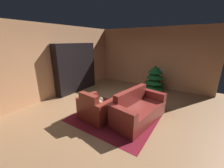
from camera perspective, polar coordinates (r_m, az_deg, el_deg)
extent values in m
plane|color=#976D49|center=(4.45, 0.00, -12.07)|extent=(8.10, 8.10, 0.00)
cube|color=tan|center=(7.01, 15.84, 10.32)|extent=(5.56, 0.06, 2.79)
cube|color=tan|center=(5.91, -23.06, 8.35)|extent=(0.06, 6.87, 2.79)
cube|color=maroon|center=(4.27, 1.16, -13.44)|extent=(2.34, 2.04, 0.01)
cube|color=black|center=(6.22, -13.68, 6.37)|extent=(0.03, 2.05, 2.09)
cube|color=black|center=(7.04, -8.56, 7.94)|extent=(0.35, 0.02, 2.09)
cube|color=black|center=(5.73, -22.20, 4.63)|extent=(0.35, 0.03, 2.09)
cube|color=black|center=(6.61, -14.01, -2.32)|extent=(0.33, 2.00, 0.03)
cube|color=black|center=(6.48, -14.28, 1.12)|extent=(0.33, 2.00, 0.03)
cube|color=black|center=(6.38, -14.55, 4.68)|extent=(0.33, 2.00, 0.02)
cube|color=black|center=(6.31, -14.84, 8.34)|extent=(0.33, 2.00, 0.02)
cube|color=black|center=(6.26, -15.14, 12.07)|extent=(0.33, 2.00, 0.02)
cube|color=black|center=(6.23, -15.45, 15.85)|extent=(0.33, 2.00, 0.03)
cube|color=black|center=(6.41, -15.59, 7.79)|extent=(0.05, 1.06, 0.66)
cube|color=black|center=(6.40, -15.44, 7.78)|extent=(0.03, 1.09, 0.69)
cube|color=#1A6E82|center=(7.24, -9.17, 0.97)|extent=(0.16, 0.04, 0.27)
cube|color=#7D518E|center=(7.19, -9.16, 0.64)|extent=(0.24, 0.03, 0.22)
cube|color=red|center=(7.16, -9.53, 0.98)|extent=(0.20, 0.04, 0.32)
cube|color=brown|center=(7.15, -9.78, 0.72)|extent=(0.18, 0.03, 0.27)
cube|color=#1A728D|center=(7.12, -10.05, 0.96)|extent=(0.16, 0.03, 0.35)
cube|color=#297548|center=(7.09, -10.27, 0.62)|extent=(0.17, 0.05, 0.29)
cube|color=#104192|center=(7.07, -10.52, 0.26)|extent=(0.17, 0.05, 0.22)
cube|color=#32804A|center=(7.00, -10.59, 0.36)|extent=(0.24, 0.03, 0.28)
cube|color=#0A7485|center=(7.12, -8.99, 4.14)|extent=(0.25, 0.04, 0.27)
cube|color=gold|center=(7.09, -9.39, 4.36)|extent=(0.20, 0.03, 0.34)
cube|color=red|center=(7.07, -9.71, 4.25)|extent=(0.18, 0.04, 0.33)
cube|color=gold|center=(7.02, -9.93, 4.13)|extent=(0.21, 0.05, 0.33)
cube|color=orange|center=(6.97, -10.15, 4.15)|extent=(0.24, 0.04, 0.36)
cube|color=#2B7B38|center=(6.96, -10.57, 4.07)|extent=(0.18, 0.03, 0.35)
cube|color=#127084|center=(6.93, -10.62, 3.80)|extent=(0.22, 0.03, 0.30)
cube|color=#1A7689|center=(6.90, -10.72, 3.71)|extent=(0.24, 0.03, 0.29)
cube|color=#BD9C92|center=(6.87, -11.07, 3.80)|extent=(0.22, 0.04, 0.33)
cube|color=#10729A|center=(6.94, -9.74, 14.37)|extent=(0.20, 0.05, 0.33)
cube|color=#137094|center=(6.92, -9.94, 14.12)|extent=(0.20, 0.03, 0.27)
cube|color=#2A8439|center=(6.89, -10.27, 14.25)|extent=(0.18, 0.04, 0.31)
cube|color=navy|center=(6.86, -10.54, 14.03)|extent=(0.17, 0.03, 0.26)
cube|color=#A89793|center=(6.83, -10.73, 13.88)|extent=(0.19, 0.04, 0.24)
cube|color=orange|center=(6.76, -10.83, 14.08)|extent=(0.26, 0.05, 0.29)
cube|color=brown|center=(6.76, -11.44, 14.28)|extent=(0.16, 0.03, 0.35)
cube|color=maroon|center=(4.15, -6.24, -11.49)|extent=(0.69, 0.80, 0.38)
cube|color=maroon|center=(3.79, -9.59, -7.43)|extent=(0.64, 0.22, 0.47)
cube|color=maroon|center=(3.86, -2.12, -11.64)|extent=(0.22, 0.76, 0.64)
cube|color=maroon|center=(4.35, -9.97, -8.33)|extent=(0.22, 0.76, 0.64)
ellipsoid|color=gray|center=(4.07, -5.54, -7.69)|extent=(0.30, 0.21, 0.18)
sphere|color=gray|center=(4.15, -4.67, -6.32)|extent=(0.13, 0.13, 0.13)
cube|color=maroon|center=(4.09, 11.19, -11.87)|extent=(0.99, 1.50, 0.43)
cube|color=maroon|center=(4.04, 7.87, -5.11)|extent=(0.38, 1.40, 0.45)
cube|color=maroon|center=(3.46, 4.18, -15.07)|extent=(0.80, 0.31, 0.68)
cube|color=maroon|center=(4.67, 16.42, -6.73)|extent=(0.80, 0.31, 0.68)
cylinder|color=black|center=(4.00, 6.08, -12.75)|extent=(0.04, 0.04, 0.38)
cylinder|color=black|center=(4.27, 3.64, -10.60)|extent=(0.04, 0.04, 0.38)
cylinder|color=black|center=(4.00, 1.02, -12.60)|extent=(0.04, 0.04, 0.38)
cylinder|color=silver|center=(3.99, 3.65, -9.43)|extent=(0.74, 0.74, 0.02)
cube|color=#BE3132|center=(3.98, 4.19, -9.14)|extent=(0.21, 0.15, 0.03)
cube|color=#305392|center=(3.97, 4.16, -8.85)|extent=(0.20, 0.16, 0.02)
cube|color=#384892|center=(3.97, 4.30, -8.50)|extent=(0.18, 0.14, 0.02)
cylinder|color=#59201E|center=(4.03, 1.02, -7.62)|extent=(0.07, 0.07, 0.17)
cylinder|color=#59201E|center=(3.98, 1.03, -6.08)|extent=(0.03, 0.03, 0.06)
cylinder|color=brown|center=(6.55, 16.73, -2.18)|extent=(0.08, 0.08, 0.14)
cone|color=#165522|center=(6.48, 16.91, -0.29)|extent=(0.91, 0.91, 0.32)
cone|color=#165522|center=(6.42, 17.10, 1.73)|extent=(0.83, 0.83, 0.32)
cone|color=#165522|center=(6.36, 17.29, 3.78)|extent=(0.74, 0.74, 0.32)
cone|color=#165522|center=(6.31, 17.48, 5.87)|extent=(0.65, 0.65, 0.32)
sphere|color=yellow|center=(6.85, 16.49, 0.24)|extent=(0.06, 0.06, 0.06)
sphere|color=blue|center=(6.51, 18.98, 5.92)|extent=(0.08, 0.08, 0.08)
sphere|color=blue|center=(6.22, 19.61, 5.02)|extent=(0.07, 0.07, 0.07)
sphere|color=yellow|center=(6.84, 16.45, 0.58)|extent=(0.06, 0.06, 0.06)
sphere|color=blue|center=(6.59, 15.50, 3.82)|extent=(0.08, 0.08, 0.08)
sphere|color=red|center=(6.25, 19.46, 0.32)|extent=(0.05, 0.05, 0.05)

